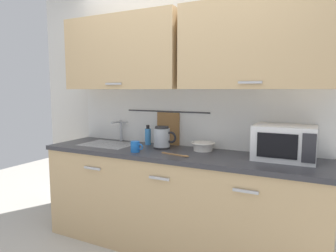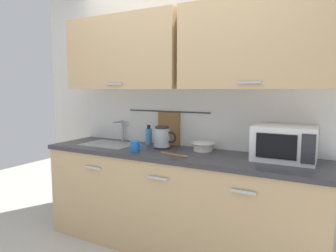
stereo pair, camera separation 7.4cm
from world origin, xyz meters
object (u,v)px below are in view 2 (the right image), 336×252
object	(u,v)px
mug_near_sink	(135,146)
wooden_spoon	(178,155)
electric_kettle	(162,138)
microwave	(284,143)
dish_soap_bottle	(149,136)
mixing_bowl	(203,146)

from	to	relation	value
mug_near_sink	wooden_spoon	xyz separation A→B (m)	(0.40, 0.03, -0.04)
electric_kettle	wooden_spoon	world-z (taller)	electric_kettle
microwave	dish_soap_bottle	bearing A→B (deg)	176.68
mixing_bowl	mug_near_sink	bearing A→B (deg)	-147.49
electric_kettle	mixing_bowl	bearing A→B (deg)	11.91
dish_soap_bottle	mug_near_sink	distance (m)	0.37
dish_soap_bottle	wooden_spoon	distance (m)	0.59
mixing_bowl	wooden_spoon	size ratio (longest dim) A/B	0.78
electric_kettle	wooden_spoon	bearing A→B (deg)	-38.70
electric_kettle	microwave	bearing A→B (deg)	2.05
microwave	mug_near_sink	size ratio (longest dim) A/B	3.83
mug_near_sink	mixing_bowl	size ratio (longest dim) A/B	0.56
dish_soap_bottle	wooden_spoon	world-z (taller)	dish_soap_bottle
mug_near_sink	wooden_spoon	world-z (taller)	mug_near_sink
mug_near_sink	wooden_spoon	distance (m)	0.41
wooden_spoon	electric_kettle	bearing A→B (deg)	141.30
mug_near_sink	mixing_bowl	distance (m)	0.60
microwave	mug_near_sink	world-z (taller)	microwave
microwave	wooden_spoon	xyz separation A→B (m)	(-0.80, -0.25, -0.13)
electric_kettle	wooden_spoon	size ratio (longest dim) A/B	0.82
dish_soap_bottle	mixing_bowl	bearing A→B (deg)	-3.26
wooden_spoon	microwave	bearing A→B (deg)	17.53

